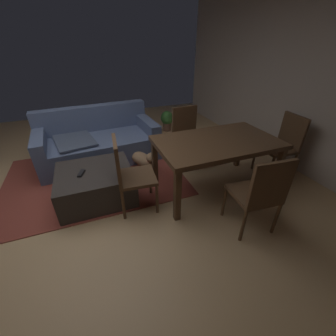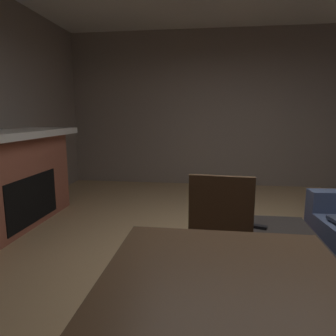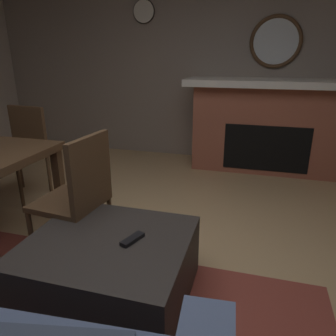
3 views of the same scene
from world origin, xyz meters
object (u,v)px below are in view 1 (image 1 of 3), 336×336
object	(u,v)px
ottoman_coffee_table	(96,184)
dining_chair_north	(187,133)
dining_chair_west	(128,172)
small_dog	(143,159)
dining_table	(217,146)
dining_chair_south	(260,192)
dining_chair_east	(284,142)
couch	(98,142)
potted_plant	(167,120)
tv_remote	(81,173)

from	to	relation	value
ottoman_coffee_table	dining_chair_north	distance (m)	1.66
dining_chair_west	small_dog	xyz separation A→B (m)	(0.40, 0.85, -0.35)
dining_table	dining_chair_west	world-z (taller)	dining_chair_west
dining_chair_north	dining_chair_south	xyz separation A→B (m)	(-0.00, -1.72, 0.00)
dining_chair_west	dining_chair_south	size ratio (longest dim) A/B	1.00
dining_table	dining_chair_east	size ratio (longest dim) A/B	1.69
couch	dining_chair_north	world-z (taller)	dining_chair_north
dining_chair_north	potted_plant	world-z (taller)	dining_chair_north
small_dog	dining_chair_east	bearing A→B (deg)	-24.00
couch	dining_chair_south	xyz separation A→B (m)	(1.39, -2.38, 0.22)
dining_table	dining_chair_west	xyz separation A→B (m)	(-1.18, 0.01, -0.14)
dining_chair_north	dining_chair_west	distance (m)	1.44
dining_table	dining_chair_west	size ratio (longest dim) A/B	1.69
small_dog	tv_remote	bearing A→B (deg)	-150.34
couch	ottoman_coffee_table	bearing A→B (deg)	-97.66
dining_table	dining_chair_north	bearing A→B (deg)	90.48
potted_plant	dining_chair_west	bearing A→B (deg)	-120.43
potted_plant	tv_remote	bearing A→B (deg)	-133.24
couch	potted_plant	distance (m)	1.81
tv_remote	dining_chair_north	bearing A→B (deg)	37.72
couch	tv_remote	bearing A→B (deg)	-104.22
ottoman_coffee_table	dining_chair_east	world-z (taller)	dining_chair_east
couch	small_dog	xyz separation A→B (m)	(0.62, -0.66, -0.12)
dining_table	dining_chair_north	world-z (taller)	dining_chair_north
potted_plant	dining_chair_north	bearing A→B (deg)	-98.16
tv_remote	potted_plant	world-z (taller)	potted_plant
couch	dining_chair_west	xyz separation A→B (m)	(0.22, -1.52, 0.22)
tv_remote	dining_chair_east	distance (m)	2.90
dining_chair_east	dining_chair_west	size ratio (longest dim) A/B	1.00
dining_table	potted_plant	distance (m)	2.41
dining_chair_south	couch	bearing A→B (deg)	120.25
dining_table	dining_chair_west	bearing A→B (deg)	179.56
couch	ottoman_coffee_table	world-z (taller)	couch
dining_chair_east	tv_remote	bearing A→B (deg)	173.21
dining_table	dining_chair_east	world-z (taller)	dining_chair_east
dining_chair_east	potted_plant	distance (m)	2.58
ottoman_coffee_table	dining_table	world-z (taller)	dining_table
ottoman_coffee_table	dining_table	distance (m)	1.66
ottoman_coffee_table	dining_chair_west	size ratio (longest dim) A/B	1.00
small_dog	dining_chair_south	bearing A→B (deg)	-65.95
tv_remote	potted_plant	distance (m)	2.79
dining_table	dining_chair_south	bearing A→B (deg)	-90.58
ottoman_coffee_table	dining_chair_east	xyz separation A→B (m)	(2.73, -0.37, 0.32)
couch	tv_remote	world-z (taller)	couch
ottoman_coffee_table	tv_remote	world-z (taller)	tv_remote
couch	tv_remote	xyz separation A→B (m)	(-0.30, -1.19, 0.13)
dining_chair_west	small_dog	world-z (taller)	dining_chair_west
dining_chair_east	dining_table	bearing A→B (deg)	179.66
couch	dining_chair_east	bearing A→B (deg)	-30.77
dining_chair_north	small_dog	world-z (taller)	dining_chair_north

